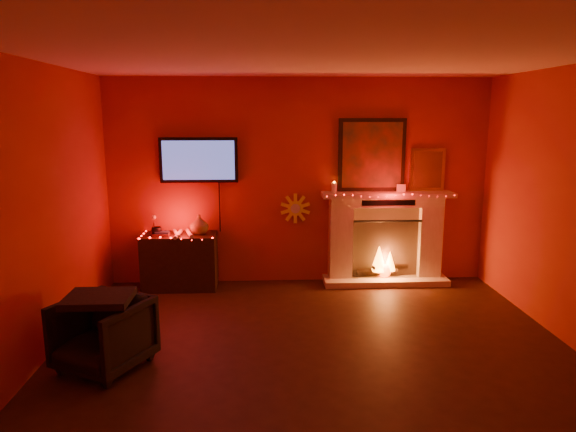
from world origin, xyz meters
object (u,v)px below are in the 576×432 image
armchair (103,334)px  tv (199,160)px  fireplace (385,229)px  console_table (181,259)px  sunburst_clock (295,208)px

armchair → tv: bearing=103.5°
fireplace → console_table: size_ratio=2.26×
console_table → armchair: bearing=-99.2°
sunburst_clock → armchair: size_ratio=0.57×
fireplace → armchair: size_ratio=3.09×
sunburst_clock → fireplace: bearing=-4.4°
console_table → armchair: console_table is taller
sunburst_clock → armchair: (-1.85, -2.37, -0.68)m
console_table → armchair: 2.18m
fireplace → tv: fireplace is taller
fireplace → armchair: bearing=-143.2°
sunburst_clock → console_table: (-1.50, -0.22, -0.61)m
sunburst_clock → console_table: size_ratio=0.41×
console_table → armchair: size_ratio=1.37×
fireplace → console_table: 2.72m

